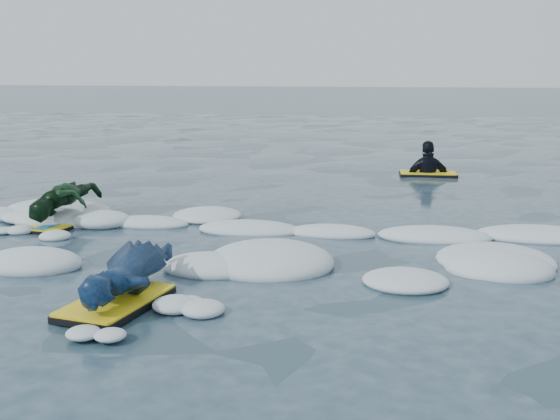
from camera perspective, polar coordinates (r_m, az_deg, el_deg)
The scene contains 5 objects.
ground at distance 6.70m, azimuth -0.95°, elevation -4.91°, with size 120.00×120.00×0.00m, color #172338.
foam_band at distance 7.68m, azimuth 0.48°, elevation -2.75°, with size 12.00×3.10×0.30m, color silver, non-canonical shape.
prone_woman_unit at distance 5.97m, azimuth -12.42°, elevation -5.23°, with size 0.75×1.58×0.40m.
prone_child_unit at distance 8.92m, azimuth -17.05°, elevation 0.46°, with size 0.67×1.31×0.50m.
waiting_rider_unit at distance 12.65m, azimuth 11.91°, elevation 2.25°, with size 1.01×0.60×1.48m.
Camera 1 is at (1.19, -6.31, 1.91)m, focal length 45.00 mm.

